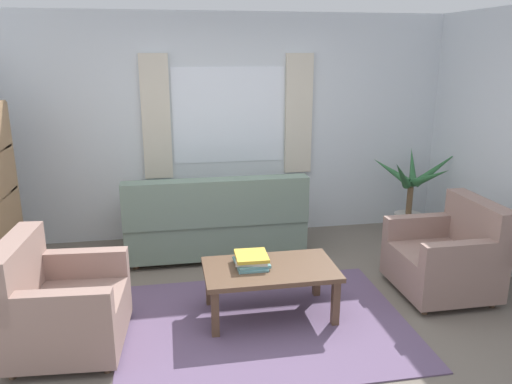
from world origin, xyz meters
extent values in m
plane|color=#6B6056|center=(0.00, 0.00, 0.00)|extent=(6.24, 6.24, 0.00)
cube|color=silver|center=(0.00, 2.26, 1.30)|extent=(5.32, 0.12, 2.60)
cube|color=white|center=(0.00, 2.20, 1.45)|extent=(1.30, 0.01, 1.10)
cube|color=beige|center=(-0.83, 2.17, 1.45)|extent=(0.32, 0.06, 1.40)
cube|color=beige|center=(0.83, 2.17, 1.45)|extent=(0.32, 0.06, 1.40)
cube|color=#604C6B|center=(0.00, 0.00, 0.01)|extent=(2.33, 1.76, 0.01)
cube|color=slate|center=(-0.25, 1.61, 0.25)|extent=(1.90, 0.80, 0.38)
cube|color=slate|center=(-0.25, 1.29, 0.68)|extent=(1.90, 0.20, 0.48)
cube|color=slate|center=(0.62, 1.61, 0.56)|extent=(0.16, 0.80, 0.24)
cube|color=slate|center=(-1.12, 1.61, 0.56)|extent=(0.16, 0.80, 0.24)
cylinder|color=brown|center=(0.60, 1.91, 0.03)|extent=(0.06, 0.06, 0.06)
cylinder|color=brown|center=(-1.10, 1.91, 0.03)|extent=(0.06, 0.06, 0.06)
cylinder|color=brown|center=(0.60, 1.31, 0.03)|extent=(0.06, 0.06, 0.06)
cylinder|color=brown|center=(-1.10, 1.31, 0.03)|extent=(0.06, 0.06, 0.06)
cube|color=gray|center=(-1.51, -0.06, 0.24)|extent=(0.86, 0.89, 0.36)
cube|color=gray|center=(-1.84, -0.04, 0.65)|extent=(0.24, 0.85, 0.46)
cube|color=gray|center=(-1.53, -0.42, 0.53)|extent=(0.81, 0.18, 0.22)
cube|color=gray|center=(-1.48, 0.30, 0.53)|extent=(0.81, 0.18, 0.22)
cylinder|color=brown|center=(-1.21, -0.42, 0.03)|extent=(0.05, 0.05, 0.06)
cylinder|color=brown|center=(-1.16, 0.26, 0.03)|extent=(0.05, 0.05, 0.06)
cylinder|color=brown|center=(-1.85, -0.38, 0.03)|extent=(0.05, 0.05, 0.06)
cylinder|color=brown|center=(-1.80, 0.30, 0.03)|extent=(0.05, 0.05, 0.06)
cube|color=gray|center=(1.70, 0.27, 0.24)|extent=(0.80, 0.84, 0.36)
cube|color=gray|center=(2.03, 0.27, 0.65)|extent=(0.18, 0.84, 0.46)
cube|color=gray|center=(1.70, 0.63, 0.53)|extent=(0.80, 0.12, 0.22)
cube|color=gray|center=(1.70, -0.09, 0.53)|extent=(0.80, 0.12, 0.22)
cylinder|color=brown|center=(1.38, 0.61, 0.03)|extent=(0.05, 0.05, 0.06)
cylinder|color=brown|center=(1.38, -0.07, 0.03)|extent=(0.05, 0.05, 0.06)
cylinder|color=brown|center=(2.02, 0.61, 0.03)|extent=(0.05, 0.05, 0.06)
cylinder|color=brown|center=(2.02, -0.07, 0.03)|extent=(0.05, 0.05, 0.06)
cube|color=brown|center=(0.07, 0.15, 0.42)|extent=(1.10, 0.64, 0.04)
cube|color=brown|center=(-0.42, -0.11, 0.20)|extent=(0.06, 0.06, 0.40)
cube|color=brown|center=(0.56, -0.11, 0.20)|extent=(0.06, 0.06, 0.40)
cube|color=brown|center=(-0.42, 0.41, 0.20)|extent=(0.06, 0.06, 0.40)
cube|color=brown|center=(0.56, 0.41, 0.20)|extent=(0.06, 0.06, 0.40)
cube|color=#5B8E93|center=(-0.08, 0.21, 0.45)|extent=(0.25, 0.30, 0.02)
cube|color=#5B8E93|center=(-0.08, 0.21, 0.47)|extent=(0.29, 0.30, 0.02)
cube|color=beige|center=(-0.08, 0.21, 0.50)|extent=(0.29, 0.28, 0.02)
cube|color=gold|center=(-0.07, 0.22, 0.52)|extent=(0.27, 0.29, 0.03)
cylinder|color=#B7B2A8|center=(2.10, 1.70, 0.14)|extent=(0.33, 0.33, 0.28)
cylinder|color=brown|center=(2.10, 1.70, 0.45)|extent=(0.07, 0.07, 0.33)
cone|color=#2D6638|center=(2.41, 1.70, 0.84)|extent=(0.57, 0.11, 0.44)
cone|color=#2D6638|center=(2.23, 1.95, 0.81)|extent=(0.28, 0.49, 0.46)
cone|color=#2D6638|center=(1.90, 1.86, 0.79)|extent=(0.41, 0.42, 0.33)
cone|color=#2D6638|center=(1.87, 1.50, 0.82)|extent=(0.44, 0.44, 0.46)
cone|color=#2D6638|center=(2.22, 1.47, 0.80)|extent=(0.28, 0.49, 0.36)
cube|color=#A87F56|center=(-2.38, 1.63, 0.85)|extent=(0.30, 0.04, 1.70)
cube|color=#A87F56|center=(-2.24, 1.18, 0.85)|extent=(0.02, 0.90, 1.70)
cube|color=#A87F56|center=(-2.38, 1.18, 0.01)|extent=(0.30, 0.86, 0.02)
camera|label=1|loc=(-0.72, -3.58, 2.17)|focal=34.98mm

